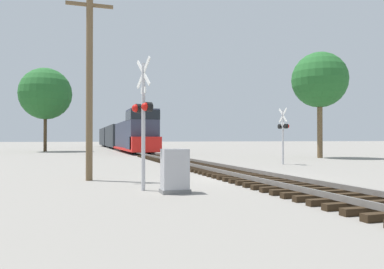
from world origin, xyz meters
TOP-DOWN VIEW (x-y plane):
  - ground_plane at (0.00, 0.00)m, footprint 400.00×400.00m
  - rail_track_bed at (0.00, -0.00)m, footprint 2.60×160.00m
  - freight_train at (0.00, 47.28)m, footprint 2.97×52.83m
  - crossing_signal_near at (-4.62, -2.39)m, footprint 0.55×1.01m
  - crossing_signal_far at (5.94, 6.82)m, footprint 0.32×1.00m
  - relay_cabinet at (-3.79, -3.19)m, footprint 0.86×0.61m
  - utility_pole at (-6.12, 1.04)m, footprint 1.80×0.26m
  - tree_far_right at (13.21, 13.03)m, footprint 4.70×4.70m
  - tree_mid_background at (-10.31, 36.97)m, footprint 6.56×6.56m

SIDE VIEW (x-z plane):
  - ground_plane at x=0.00m, z-range 0.00..0.00m
  - rail_track_bed at x=0.00m, z-range -0.02..0.29m
  - relay_cabinet at x=-3.79m, z-range -0.01..1.31m
  - freight_train at x=0.00m, z-range -0.31..4.35m
  - crossing_signal_far at x=5.94m, z-range 0.40..3.98m
  - crossing_signal_near at x=-4.62m, z-range 0.34..4.50m
  - utility_pole at x=-6.12m, z-range 0.15..7.61m
  - tree_far_right at x=13.21m, z-range 2.11..11.11m
  - tree_mid_background at x=-10.31m, z-range 2.04..12.70m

